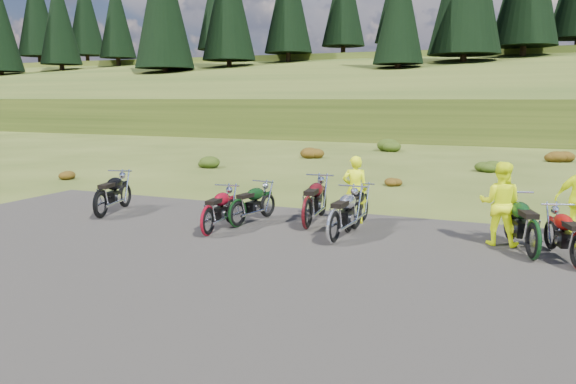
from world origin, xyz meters
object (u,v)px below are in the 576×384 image
at_px(motorcycle_0, 101,219).
at_px(motorcycle_3, 333,245).
at_px(motorcycle_7, 532,261).
at_px(person_middle, 355,191).

relative_size(motorcycle_0, motorcycle_3, 1.00).
xyz_separation_m(motorcycle_0, motorcycle_3, (6.25, -0.11, 0.00)).
distance_m(motorcycle_3, motorcycle_7, 3.86).
height_order(motorcycle_3, motorcycle_7, motorcycle_7).
bearing_deg(motorcycle_7, motorcycle_3, 77.34).
bearing_deg(person_middle, motorcycle_0, 0.66).
bearing_deg(person_middle, motorcycle_7, 138.16).
height_order(motorcycle_3, person_middle, person_middle).
bearing_deg(motorcycle_0, person_middle, -85.80).
relative_size(motorcycle_3, motorcycle_7, 0.97).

